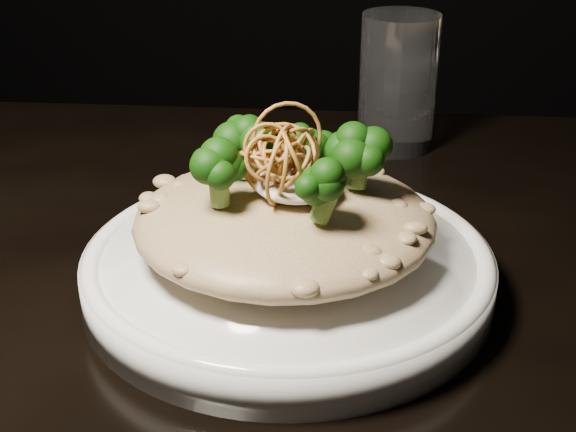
# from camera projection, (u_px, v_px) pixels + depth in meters

# --- Properties ---
(table) EXTENTS (1.10, 0.80, 0.75)m
(table) POSITION_uv_depth(u_px,v_px,m) (349.00, 412.00, 0.56)
(table) COLOR black
(table) RESTS_ON ground
(plate) EXTENTS (0.27, 0.27, 0.03)m
(plate) POSITION_uv_depth(u_px,v_px,m) (288.00, 271.00, 0.54)
(plate) COLOR white
(plate) RESTS_ON table
(risotto) EXTENTS (0.20, 0.20, 0.04)m
(risotto) POSITION_uv_depth(u_px,v_px,m) (285.00, 220.00, 0.53)
(risotto) COLOR brown
(risotto) RESTS_ON plate
(broccoli) EXTENTS (0.14, 0.14, 0.05)m
(broccoli) POSITION_uv_depth(u_px,v_px,m) (286.00, 158.00, 0.50)
(broccoli) COLOR black
(broccoli) RESTS_ON risotto
(cheese) EXTENTS (0.05, 0.05, 0.02)m
(cheese) POSITION_uv_depth(u_px,v_px,m) (297.00, 184.00, 0.51)
(cheese) COLOR white
(cheese) RESTS_ON risotto
(shallots) EXTENTS (0.05, 0.05, 0.03)m
(shallots) POSITION_uv_depth(u_px,v_px,m) (280.00, 148.00, 0.49)
(shallots) COLOR brown
(shallots) RESTS_ON cheese
(drinking_glass) EXTENTS (0.09, 0.09, 0.13)m
(drinking_glass) POSITION_uv_depth(u_px,v_px,m) (398.00, 82.00, 0.75)
(drinking_glass) COLOR white
(drinking_glass) RESTS_ON table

